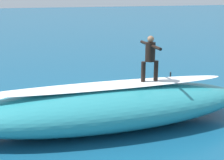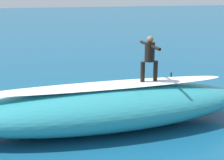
# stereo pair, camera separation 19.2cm
# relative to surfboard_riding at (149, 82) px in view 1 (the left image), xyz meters

# --- Properties ---
(ground_plane) EXTENTS (120.00, 120.00, 0.00)m
(ground_plane) POSITION_rel_surfboard_riding_xyz_m (2.08, -2.34, -1.48)
(ground_plane) COLOR #145175
(wave_crest) EXTENTS (10.00, 3.24, 1.45)m
(wave_crest) POSITION_rel_surfboard_riding_xyz_m (1.49, 0.07, -0.76)
(wave_crest) COLOR teal
(wave_crest) RESTS_ON ground_plane
(wave_foam_lip) EXTENTS (8.43, 1.38, 0.08)m
(wave_foam_lip) POSITION_rel_surfboard_riding_xyz_m (1.49, 0.07, 0.01)
(wave_foam_lip) COLOR white
(wave_foam_lip) RESTS_ON wave_crest
(surfboard_riding) EXTENTS (2.21, 0.70, 0.06)m
(surfboard_riding) POSITION_rel_surfboard_riding_xyz_m (0.00, 0.00, 0.00)
(surfboard_riding) COLOR #E0563D
(surfboard_riding) RESTS_ON wave_crest
(surfer_riding) EXTENTS (0.62, 1.48, 1.56)m
(surfer_riding) POSITION_rel_surfboard_riding_xyz_m (0.00, 0.00, 0.94)
(surfer_riding) COLOR black
(surfer_riding) RESTS_ON surfboard_riding
(surfboard_paddling) EXTENTS (1.80, 2.35, 0.08)m
(surfboard_paddling) POSITION_rel_surfboard_riding_xyz_m (1.90, -3.08, -1.44)
(surfboard_paddling) COLOR #33B2D1
(surfboard_paddling) RESTS_ON ground_plane
(surfer_paddling) EXTENTS (1.02, 1.41, 0.28)m
(surfer_paddling) POSITION_rel_surfboard_riding_xyz_m (1.96, -3.18, -1.28)
(surfer_paddling) COLOR black
(surfer_paddling) RESTS_ON surfboard_paddling
(buoy_marker) EXTENTS (0.66, 0.66, 1.13)m
(buoy_marker) POSITION_rel_surfboard_riding_xyz_m (-1.78, -2.32, -1.14)
(buoy_marker) COLOR orange
(buoy_marker) RESTS_ON ground_plane
(foam_patch_mid) EXTENTS (1.36, 1.36, 0.13)m
(foam_patch_mid) POSITION_rel_surfboard_riding_xyz_m (5.09, -3.26, -1.42)
(foam_patch_mid) COLOR white
(foam_patch_mid) RESTS_ON ground_plane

